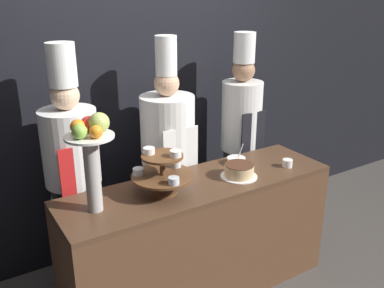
# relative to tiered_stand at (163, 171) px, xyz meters

# --- Properties ---
(wall_back) EXTENTS (10.00, 0.06, 2.80)m
(wall_back) POSITION_rel_tiered_stand_xyz_m (0.29, 0.92, 0.36)
(wall_back) COLOR black
(wall_back) RESTS_ON ground_plane
(buffet_counter) EXTENTS (1.95, 0.56, 0.89)m
(buffet_counter) POSITION_rel_tiered_stand_xyz_m (0.29, 0.00, -0.60)
(buffet_counter) COLOR brown
(buffet_counter) RESTS_ON ground_plane
(tiered_stand) EXTENTS (0.41, 0.41, 0.30)m
(tiered_stand) POSITION_rel_tiered_stand_xyz_m (0.00, 0.00, 0.00)
(tiered_stand) COLOR brown
(tiered_stand) RESTS_ON buffet_counter
(fruit_pedestal) EXTENTS (0.28, 0.28, 0.59)m
(fruit_pedestal) POSITION_rel_tiered_stand_xyz_m (-0.44, 0.02, 0.24)
(fruit_pedestal) COLOR #B2ADA8
(fruit_pedestal) RESTS_ON buffet_counter
(cake_round) EXTENTS (0.26, 0.26, 0.10)m
(cake_round) POSITION_rel_tiered_stand_xyz_m (0.57, -0.06, -0.11)
(cake_round) COLOR white
(cake_round) RESTS_ON buffet_counter
(cup_white) EXTENTS (0.07, 0.07, 0.06)m
(cup_white) POSITION_rel_tiered_stand_xyz_m (0.99, -0.11, -0.12)
(cup_white) COLOR white
(cup_white) RESTS_ON buffet_counter
(serving_bowl_far) EXTENTS (0.14, 0.14, 0.15)m
(serving_bowl_far) POSITION_rel_tiered_stand_xyz_m (0.70, 0.14, -0.13)
(serving_bowl_far) COLOR white
(serving_bowl_far) RESTS_ON buffet_counter
(chef_left) EXTENTS (0.38, 0.38, 1.82)m
(chef_left) POSITION_rel_tiered_stand_xyz_m (-0.43, 0.53, -0.06)
(chef_left) COLOR #28282D
(chef_left) RESTS_ON ground_plane
(chef_center_left) EXTENTS (0.42, 0.42, 1.82)m
(chef_center_left) POSITION_rel_tiered_stand_xyz_m (0.33, 0.53, -0.09)
(chef_center_left) COLOR #28282D
(chef_center_left) RESTS_ON ground_plane
(chef_center_right) EXTENTS (0.34, 0.34, 1.81)m
(chef_center_right) POSITION_rel_tiered_stand_xyz_m (1.05, 0.53, -0.05)
(chef_center_right) COLOR #38332D
(chef_center_right) RESTS_ON ground_plane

